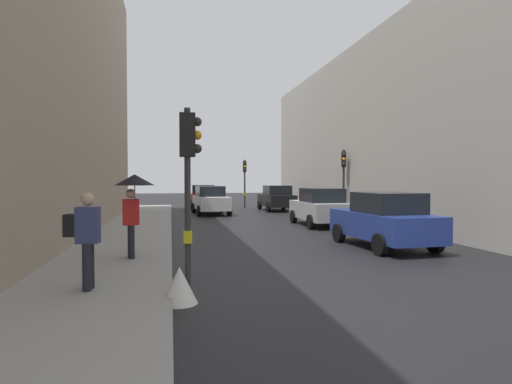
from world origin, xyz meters
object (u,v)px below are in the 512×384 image
at_px(car_blue_van, 384,220).
at_px(car_red_sedan, 203,197).
at_px(traffic_light_near_left, 189,165).
at_px(traffic_light_mid_street, 344,171).
at_px(car_silver_hatchback, 320,207).
at_px(car_white_compact, 211,200).
at_px(car_dark_suv, 276,198).
at_px(warning_sign_triangle, 180,285).
at_px(pedestrian_with_grey_backpack, 85,235).
at_px(traffic_light_far_median, 245,175).
at_px(pedestrian_with_umbrella, 133,192).

bearing_deg(car_blue_van, car_red_sedan, 102.39).
relative_size(traffic_light_near_left, traffic_light_mid_street, 0.94).
bearing_deg(traffic_light_mid_street, car_blue_van, -105.30).
distance_m(car_silver_hatchback, car_white_compact, 8.82).
relative_size(car_dark_suv, warning_sign_triangle, 6.48).
distance_m(traffic_light_near_left, car_silver_hatchback, 12.50).
bearing_deg(traffic_light_mid_street, pedestrian_with_grey_backpack, -128.71).
bearing_deg(car_red_sedan, car_white_compact, -89.30).
bearing_deg(car_blue_van, warning_sign_triangle, -143.02).
height_order(car_dark_suv, pedestrian_with_grey_backpack, pedestrian_with_grey_backpack).
bearing_deg(traffic_light_mid_street, car_red_sedan, 122.85).
relative_size(traffic_light_far_median, pedestrian_with_umbrella, 1.72).
relative_size(car_blue_van, car_white_compact, 0.99).
distance_m(traffic_light_near_left, traffic_light_mid_street, 15.78).
height_order(traffic_light_far_median, warning_sign_triangle, traffic_light_far_median).
bearing_deg(car_dark_suv, car_silver_hatchback, -92.06).
relative_size(traffic_light_mid_street, car_red_sedan, 0.89).
bearing_deg(car_silver_hatchback, warning_sign_triangle, -120.62).
height_order(traffic_light_near_left, car_red_sedan, traffic_light_near_left).
bearing_deg(warning_sign_triangle, car_white_compact, 83.12).
distance_m(car_dark_suv, car_silver_hatchback, 9.83).
bearing_deg(car_silver_hatchback, car_red_sedan, 109.08).
relative_size(car_red_sedan, pedestrian_with_umbrella, 1.99).
xyz_separation_m(traffic_light_near_left, car_white_compact, (2.09, 18.16, -1.57)).
height_order(car_dark_suv, warning_sign_triangle, car_dark_suv).
relative_size(car_silver_hatchback, pedestrian_with_umbrella, 1.97).
bearing_deg(traffic_light_mid_street, traffic_light_far_median, 108.77).
height_order(car_silver_hatchback, pedestrian_with_umbrella, pedestrian_with_umbrella).
bearing_deg(car_silver_hatchback, car_dark_suv, 87.94).
bearing_deg(car_dark_suv, warning_sign_triangle, -108.49).
bearing_deg(pedestrian_with_grey_backpack, warning_sign_triangle, -21.68).
xyz_separation_m(pedestrian_with_grey_backpack, warning_sign_triangle, (1.66, -0.66, -0.84)).
relative_size(traffic_light_far_median, traffic_light_mid_street, 0.98).
bearing_deg(traffic_light_far_median, car_blue_van, -86.78).
distance_m(traffic_light_far_median, car_red_sedan, 3.60).
bearing_deg(car_white_compact, car_silver_hatchback, -59.71).
distance_m(traffic_light_mid_street, car_dark_suv, 7.69).
height_order(traffic_light_far_median, car_dark_suv, traffic_light_far_median).
bearing_deg(car_red_sedan, car_silver_hatchback, -70.92).
relative_size(car_blue_van, car_red_sedan, 1.01).
bearing_deg(traffic_light_far_median, pedestrian_with_umbrella, -107.36).
distance_m(car_blue_van, car_silver_hatchback, 6.49).
xyz_separation_m(pedestrian_with_umbrella, pedestrian_with_grey_backpack, (-0.59, -3.07, -0.68)).
bearing_deg(car_blue_van, car_silver_hatchback, 88.02).
relative_size(traffic_light_near_left, pedestrian_with_umbrella, 1.66).
distance_m(car_dark_suv, car_red_sedan, 5.84).
bearing_deg(traffic_light_mid_street, car_white_compact, 143.02).
distance_m(car_blue_van, warning_sign_triangle, 8.18).
xyz_separation_m(traffic_light_near_left, car_dark_suv, (6.89, 20.36, -1.57)).
bearing_deg(car_red_sedan, car_blue_van, -77.61).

